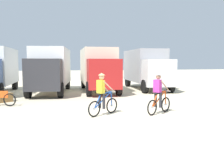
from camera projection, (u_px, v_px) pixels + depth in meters
ground_plane at (130, 119)px, 9.36m from camera, size 120.00×120.00×0.00m
box_truck_avon_van at (51, 68)px, 17.49m from camera, size 3.24×7.00×3.35m
box_truck_cream_rv at (98, 68)px, 18.30m from camera, size 2.63×6.84×3.35m
box_truck_grey_hauler at (146, 67)px, 19.98m from camera, size 2.67×6.85×3.35m
cyclist_orange_shirt at (102, 96)px, 9.97m from camera, size 1.49×0.99×1.82m
cyclist_cowboy_hat at (159, 95)px, 10.25m from camera, size 1.51×0.96×1.82m
bicycle_spare at (0, 99)px, 12.10m from camera, size 1.66×0.69×0.97m
supply_crate at (2, 98)px, 13.41m from camera, size 1.22×1.16×0.51m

